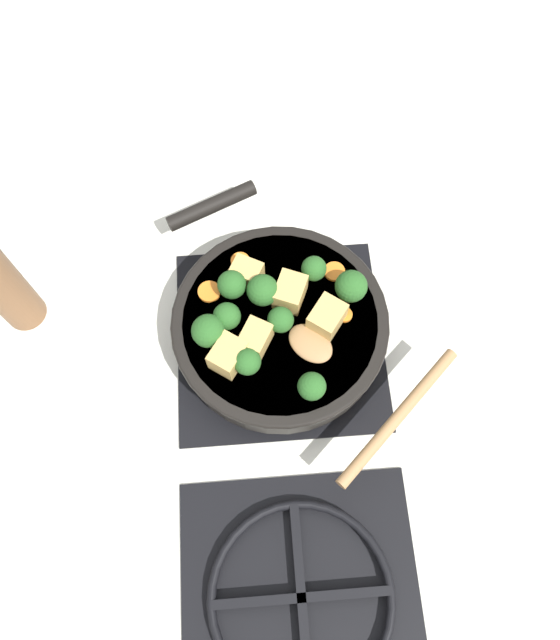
% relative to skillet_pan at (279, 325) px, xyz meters
% --- Properties ---
extents(ground_plane, '(2.40, 2.40, 0.00)m').
position_rel_skillet_pan_xyz_m(ground_plane, '(-0.00, 0.00, -0.06)').
color(ground_plane, silver).
extents(front_burner_grate, '(0.31, 0.31, 0.03)m').
position_rel_skillet_pan_xyz_m(front_burner_grate, '(-0.00, 0.00, -0.04)').
color(front_burner_grate, black).
rests_on(front_burner_grate, ground_plane).
extents(rear_burner_grate, '(0.31, 0.31, 0.03)m').
position_rel_skillet_pan_xyz_m(rear_burner_grate, '(-0.00, 0.36, -0.04)').
color(rear_burner_grate, black).
rests_on(rear_burner_grate, ground_plane).
extents(skillet_pan, '(0.32, 0.40, 0.05)m').
position_rel_skillet_pan_xyz_m(skillet_pan, '(0.00, 0.00, 0.00)').
color(skillet_pan, black).
rests_on(skillet_pan, front_burner_grate).
extents(wooden_spoon, '(0.24, 0.24, 0.02)m').
position_rel_skillet_pan_xyz_m(wooden_spoon, '(-0.10, 0.11, 0.03)').
color(wooden_spoon, '#A87A4C').
rests_on(wooden_spoon, skillet_pan).
extents(tofu_cube_center_large, '(0.05, 0.06, 0.04)m').
position_rel_skillet_pan_xyz_m(tofu_cube_center_large, '(0.04, 0.03, 0.04)').
color(tofu_cube_center_large, tan).
rests_on(tofu_cube_center_large, skillet_pan).
extents(tofu_cube_near_handle, '(0.06, 0.06, 0.04)m').
position_rel_skillet_pan_xyz_m(tofu_cube_near_handle, '(-0.06, 0.01, 0.04)').
color(tofu_cube_near_handle, tan).
rests_on(tofu_cube_near_handle, skillet_pan).
extents(tofu_cube_east_chunk, '(0.05, 0.05, 0.03)m').
position_rel_skillet_pan_xyz_m(tofu_cube_east_chunk, '(0.04, -0.07, 0.04)').
color(tofu_cube_east_chunk, tan).
rests_on(tofu_cube_east_chunk, skillet_pan).
extents(tofu_cube_west_chunk, '(0.06, 0.06, 0.04)m').
position_rel_skillet_pan_xyz_m(tofu_cube_west_chunk, '(0.07, 0.06, 0.04)').
color(tofu_cube_west_chunk, tan).
rests_on(tofu_cube_west_chunk, skillet_pan).
extents(tofu_cube_back_piece, '(0.05, 0.06, 0.04)m').
position_rel_skillet_pan_xyz_m(tofu_cube_back_piece, '(-0.02, -0.03, 0.04)').
color(tofu_cube_back_piece, tan).
rests_on(tofu_cube_back_piece, skillet_pan).
extents(broccoli_floret_near_spoon, '(0.04, 0.04, 0.04)m').
position_rel_skillet_pan_xyz_m(broccoli_floret_near_spoon, '(0.05, 0.07, 0.05)').
color(broccoli_floret_near_spoon, '#709956').
rests_on(broccoli_floret_near_spoon, skillet_pan).
extents(broccoli_floret_center_top, '(0.04, 0.04, 0.04)m').
position_rel_skillet_pan_xyz_m(broccoli_floret_center_top, '(-0.05, -0.06, 0.05)').
color(broccoli_floret_center_top, '#709956').
rests_on(broccoli_floret_center_top, skillet_pan).
extents(broccoli_floret_east_rim, '(0.04, 0.04, 0.05)m').
position_rel_skillet_pan_xyz_m(broccoli_floret_east_rim, '(-0.03, 0.11, 0.05)').
color(broccoli_floret_east_rim, '#709956').
rests_on(broccoli_floret_east_rim, skillet_pan).
extents(broccoli_floret_west_rim, '(0.05, 0.05, 0.05)m').
position_rel_skillet_pan_xyz_m(broccoli_floret_west_rim, '(-0.10, -0.03, 0.05)').
color(broccoli_floret_west_rim, '#709956').
rests_on(broccoli_floret_west_rim, skillet_pan).
extents(broccoli_floret_north_edge, '(0.04, 0.04, 0.05)m').
position_rel_skillet_pan_xyz_m(broccoli_floret_north_edge, '(0.06, -0.05, 0.05)').
color(broccoli_floret_north_edge, '#709956').
rests_on(broccoli_floret_north_edge, skillet_pan).
extents(broccoli_floret_south_cluster, '(0.05, 0.05, 0.05)m').
position_rel_skillet_pan_xyz_m(broccoli_floret_south_cluster, '(0.10, 0.02, 0.05)').
color(broccoli_floret_south_cluster, '#709956').
rests_on(broccoli_floret_south_cluster, skillet_pan).
extents(broccoli_floret_mid_floret, '(0.04, 0.04, 0.05)m').
position_rel_skillet_pan_xyz_m(broccoli_floret_mid_floret, '(0.07, -0.00, 0.05)').
color(broccoli_floret_mid_floret, '#709956').
rests_on(broccoli_floret_mid_floret, skillet_pan).
extents(broccoli_floret_small_inner, '(0.04, 0.04, 0.04)m').
position_rel_skillet_pan_xyz_m(broccoli_floret_small_inner, '(-0.00, 0.01, 0.05)').
color(broccoli_floret_small_inner, '#709956').
rests_on(broccoli_floret_small_inner, skillet_pan).
extents(broccoli_floret_tall_stem, '(0.05, 0.05, 0.05)m').
position_rel_skillet_pan_xyz_m(broccoli_floret_tall_stem, '(0.02, -0.03, 0.05)').
color(broccoli_floret_tall_stem, '#709956').
rests_on(broccoli_floret_tall_stem, skillet_pan).
extents(carrot_slice_orange_thin, '(0.03, 0.03, 0.01)m').
position_rel_skillet_pan_xyz_m(carrot_slice_orange_thin, '(0.10, -0.05, 0.03)').
color(carrot_slice_orange_thin, orange).
rests_on(carrot_slice_orange_thin, skillet_pan).
extents(carrot_slice_near_center, '(0.03, 0.03, 0.01)m').
position_rel_skillet_pan_xyz_m(carrot_slice_near_center, '(-0.09, -0.07, 0.03)').
color(carrot_slice_near_center, orange).
rests_on(carrot_slice_near_center, skillet_pan).
extents(carrot_slice_edge_slice, '(0.02, 0.02, 0.01)m').
position_rel_skillet_pan_xyz_m(carrot_slice_edge_slice, '(-0.09, -0.00, 0.03)').
color(carrot_slice_edge_slice, orange).
rests_on(carrot_slice_edge_slice, skillet_pan).
extents(carrot_slice_under_broccoli, '(0.03, 0.03, 0.01)m').
position_rel_skillet_pan_xyz_m(carrot_slice_under_broccoli, '(0.05, -0.09, 0.03)').
color(carrot_slice_under_broccoli, orange).
rests_on(carrot_slice_under_broccoli, skillet_pan).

